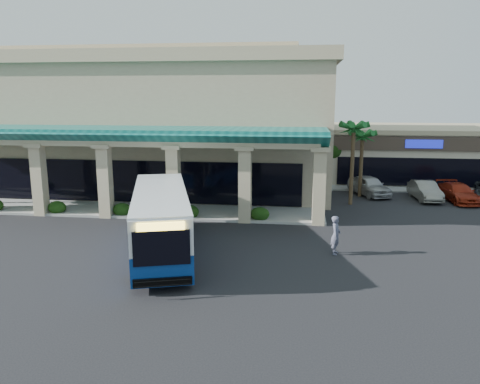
# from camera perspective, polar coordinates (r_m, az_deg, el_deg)

# --- Properties ---
(ground) EXTENTS (110.00, 110.00, 0.00)m
(ground) POSITION_cam_1_polar(r_m,az_deg,el_deg) (24.53, -4.38, -6.68)
(ground) COLOR black
(main_building) EXTENTS (30.80, 14.80, 11.35)m
(main_building) POSITION_cam_1_polar(r_m,az_deg,el_deg) (40.92, -10.97, 8.55)
(main_building) COLOR tan
(main_building) RESTS_ON ground
(arcade) EXTENTS (30.00, 6.20, 5.70)m
(arcade) POSITION_cam_1_polar(r_m,az_deg,el_deg) (32.63, -15.85, 2.63)
(arcade) COLOR #0F5D59
(arcade) RESTS_ON ground
(strip_mall) EXTENTS (22.50, 12.50, 4.90)m
(strip_mall) POSITION_cam_1_polar(r_m,az_deg,el_deg) (48.87, 23.11, 4.50)
(strip_mall) COLOR beige
(strip_mall) RESTS_ON ground
(palm_0) EXTENTS (2.40, 2.40, 6.60)m
(palm_0) POSITION_cam_1_polar(r_m,az_deg,el_deg) (34.26, 13.54, 3.91)
(palm_0) COLOR #175921
(palm_0) RESTS_ON ground
(palm_1) EXTENTS (2.40, 2.40, 5.80)m
(palm_1) POSITION_cam_1_polar(r_m,az_deg,el_deg) (37.38, 14.58, 3.86)
(palm_1) COLOR #175921
(palm_1) RESTS_ON ground
(broadleaf_tree) EXTENTS (2.60, 2.60, 4.81)m
(broadleaf_tree) POSITION_cam_1_polar(r_m,az_deg,el_deg) (42.20, 11.04, 4.17)
(broadleaf_tree) COLOR black
(broadleaf_tree) RESTS_ON ground
(transit_bus) EXTENTS (5.79, 11.41, 3.11)m
(transit_bus) POSITION_cam_1_polar(r_m,az_deg,el_deg) (23.64, -9.61, -3.58)
(transit_bus) COLOR navy
(transit_bus) RESTS_ON ground
(pedestrian) EXTENTS (0.58, 0.77, 1.93)m
(pedestrian) POSITION_cam_1_polar(r_m,az_deg,el_deg) (23.60, 11.60, -5.17)
(pedestrian) COLOR #4F5164
(pedestrian) RESTS_ON ground
(car_silver) EXTENTS (3.42, 4.91, 1.55)m
(car_silver) POSITION_cam_1_polar(r_m,az_deg,el_deg) (38.27, 15.47, 0.76)
(car_silver) COLOR #A5A5A5
(car_silver) RESTS_ON ground
(car_white) EXTENTS (1.84, 4.39, 1.41)m
(car_white) POSITION_cam_1_polar(r_m,az_deg,el_deg) (37.95, 21.62, 0.16)
(car_white) COLOR slate
(car_white) RESTS_ON ground
(car_red) EXTENTS (2.47, 4.84, 1.34)m
(car_red) POSITION_cam_1_polar(r_m,az_deg,el_deg) (38.26, 25.07, -0.08)
(car_red) COLOR maroon
(car_red) RESTS_ON ground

